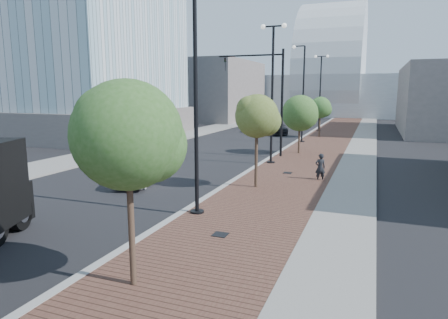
% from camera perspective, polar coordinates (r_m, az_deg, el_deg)
% --- Properties ---
extents(sidewalk, '(7.00, 140.00, 0.12)m').
position_cam_1_polar(sidewalk, '(44.30, 16.27, 3.16)').
color(sidewalk, '#4C2D23').
rests_on(sidewalk, ground).
extents(concrete_strip, '(2.40, 140.00, 0.13)m').
position_cam_1_polar(concrete_strip, '(44.16, 19.76, 2.96)').
color(concrete_strip, slate).
rests_on(concrete_strip, ground).
extents(curb, '(0.30, 140.00, 0.14)m').
position_cam_1_polar(curb, '(44.72, 11.79, 3.43)').
color(curb, gray).
rests_on(curb, ground).
extents(west_sidewalk, '(4.00, 140.00, 0.12)m').
position_cam_1_polar(west_sidewalk, '(48.51, -3.57, 4.10)').
color(west_sidewalk, slate).
rests_on(west_sidewalk, ground).
extents(white_sedan, '(2.82, 4.69, 1.46)m').
position_cam_1_polar(white_sedan, '(21.83, -12.43, -1.53)').
color(white_sedan, silver).
rests_on(white_sedan, ground).
extents(dark_car_mid, '(2.60, 5.29, 1.45)m').
position_cam_1_polar(dark_car_mid, '(49.07, 5.16, 4.92)').
color(dark_car_mid, black).
rests_on(dark_car_mid, ground).
extents(dark_car_far, '(4.15, 5.85, 1.57)m').
position_cam_1_polar(dark_car_far, '(46.58, 7.49, 4.69)').
color(dark_car_far, black).
rests_on(dark_car_far, ground).
extents(pedestrian, '(0.69, 0.59, 1.59)m').
position_cam_1_polar(pedestrian, '(22.35, 13.83, -1.15)').
color(pedestrian, black).
rests_on(pedestrian, ground).
extents(streetlight_1, '(1.44, 0.56, 9.21)m').
position_cam_1_polar(streetlight_1, '(15.39, -4.50, 7.53)').
color(streetlight_1, black).
rests_on(streetlight_1, ground).
extents(streetlight_2, '(1.72, 0.56, 9.28)m').
position_cam_1_polar(streetlight_2, '(26.68, 7.02, 9.52)').
color(streetlight_2, black).
rests_on(streetlight_2, ground).
extents(streetlight_3, '(1.44, 0.56, 9.21)m').
position_cam_1_polar(streetlight_3, '(38.45, 11.26, 8.80)').
color(streetlight_3, black).
rests_on(streetlight_3, ground).
extents(streetlight_4, '(1.72, 0.56, 9.28)m').
position_cam_1_polar(streetlight_4, '(50.30, 13.80, 9.48)').
color(streetlight_4, black).
rests_on(streetlight_4, ground).
extents(traffic_mast, '(5.09, 0.20, 8.00)m').
position_cam_1_polar(traffic_mast, '(29.81, 6.76, 9.88)').
color(traffic_mast, black).
rests_on(traffic_mast, ground).
extents(tree_0, '(2.68, 2.68, 5.28)m').
position_cam_1_polar(tree_0, '(9.66, -13.56, 3.40)').
color(tree_0, '#382619').
rests_on(tree_0, ground).
extents(tree_1, '(2.26, 2.19, 4.84)m').
position_cam_1_polar(tree_1, '(19.71, 4.95, 6.26)').
color(tree_1, '#382619').
rests_on(tree_1, ground).
extents(tree_2, '(2.83, 2.83, 4.69)m').
position_cam_1_polar(tree_2, '(31.43, 11.08, 6.62)').
color(tree_2, '#382619').
rests_on(tree_2, ground).
extents(tree_3, '(2.34, 2.28, 4.38)m').
position_cam_1_polar(tree_3, '(43.28, 13.89, 7.33)').
color(tree_3, '#382619').
rests_on(tree_3, ground).
extents(tower_podium, '(19.00, 19.00, 3.00)m').
position_cam_1_polar(tower_podium, '(47.61, -19.91, 5.16)').
color(tower_podium, '#615A57').
rests_on(tower_podium, ground).
extents(convention_center, '(50.00, 30.00, 50.00)m').
position_cam_1_polar(convention_center, '(89.35, 15.45, 10.25)').
color(convention_center, '#A9B1B3').
rests_on(convention_center, ground).
extents(commercial_block_nw, '(14.00, 20.00, 10.00)m').
position_cam_1_polar(commercial_block_nw, '(69.39, -1.98, 9.95)').
color(commercial_block_nw, '#69615E').
rests_on(commercial_block_nw, ground).
extents(utility_cover_1, '(0.50, 0.50, 0.02)m').
position_cam_1_polar(utility_cover_1, '(13.66, -0.55, -10.85)').
color(utility_cover_1, black).
rests_on(utility_cover_1, sidewalk).
extents(utility_cover_2, '(0.50, 0.50, 0.02)m').
position_cam_1_polar(utility_cover_2, '(23.85, 9.22, -1.92)').
color(utility_cover_2, black).
rests_on(utility_cover_2, sidewalk).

